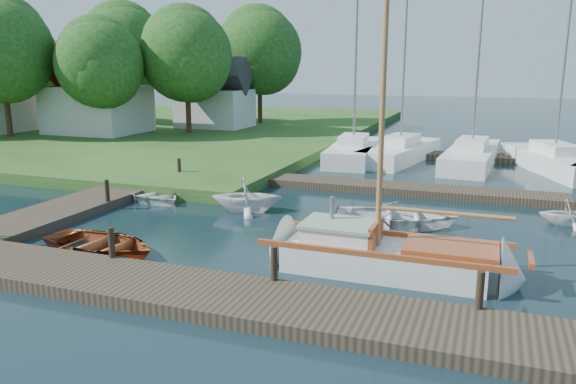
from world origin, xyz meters
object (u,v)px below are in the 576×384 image
(tender_d, at_px, (569,211))
(tree_3, at_px, (187,55))
(mooring_post_2, at_px, (274,264))
(mooring_post_5, at_px, (179,167))
(tender_a, at_px, (153,193))
(sailboat, at_px, (391,259))
(marina_boat_0, at_px, (353,150))
(dinghy, at_px, (100,240))
(marina_boat_1, at_px, (400,150))
(tree_4, at_px, (123,49))
(house_c, at_px, (215,99))
(tree_2, at_px, (100,63))
(tree_7, at_px, (260,51))
(marina_boat_3, at_px, (554,160))
(mooring_post_4, at_px, (107,191))
(tree_1, at_px, (2,49))
(house_a, at_px, (97,97))
(mooring_post_3, at_px, (480,290))
(mooring_post_1, at_px, (111,243))
(tender_c, at_px, (397,213))
(tree_5, at_px, (26,61))
(marina_boat_2, at_px, (471,154))

(tender_d, bearing_deg, tree_3, 48.76)
(mooring_post_2, relative_size, mooring_post_5, 1.00)
(mooring_post_2, xyz_separation_m, tender_a, (-7.73, 6.71, -0.38))
(sailboat, distance_m, marina_boat_0, 17.02)
(dinghy, relative_size, marina_boat_1, 0.32)
(dinghy, bearing_deg, tree_4, 40.97)
(mooring_post_2, height_order, tree_3, tree_3)
(mooring_post_5, distance_m, house_c, 18.48)
(tree_2, bearing_deg, tree_7, 63.43)
(marina_boat_3, xyz_separation_m, tree_3, (-22.91, 4.21, 5.24))
(mooring_post_4, bearing_deg, tender_a, 65.68)
(marina_boat_0, bearing_deg, tree_4, 62.38)
(tree_1, bearing_deg, house_a, 44.66)
(mooring_post_3, bearing_deg, mooring_post_4, 158.96)
(mooring_post_1, distance_m, house_c, 29.22)
(mooring_post_4, bearing_deg, house_a, 129.09)
(tender_d, bearing_deg, marina_boat_1, 25.58)
(mooring_post_4, distance_m, tree_4, 27.26)
(marina_boat_1, bearing_deg, tree_7, 59.69)
(marina_boat_1, bearing_deg, marina_boat_3, -82.11)
(mooring_post_4, distance_m, tree_7, 27.09)
(mooring_post_4, xyz_separation_m, house_a, (-13.00, 16.00, 2.26))
(tender_a, bearing_deg, tree_1, 85.25)
(tender_d, xyz_separation_m, tree_7, (-20.54, 22.49, 5.72))
(marina_boat_3, bearing_deg, tender_c, 133.94)
(marina_boat_0, height_order, house_c, marina_boat_0)
(marina_boat_0, bearing_deg, tree_5, 71.88)
(mooring_post_2, bearing_deg, tree_4, 130.98)
(tree_3, bearing_deg, marina_boat_1, -13.84)
(marina_boat_0, height_order, marina_boat_3, marina_boat_0)
(mooring_post_4, xyz_separation_m, marina_boat_1, (8.28, 14.28, -0.13))
(tree_7, bearing_deg, marina_boat_0, -49.15)
(tree_3, bearing_deg, mooring_post_2, -56.08)
(tender_d, bearing_deg, tree_2, 59.93)
(mooring_post_3, distance_m, marina_boat_1, 19.85)
(mooring_post_1, height_order, sailboat, sailboat)
(mooring_post_2, xyz_separation_m, tree_7, (-13.50, 31.05, 5.50))
(mooring_post_1, distance_m, tender_c, 9.04)
(marina_boat_0, bearing_deg, tree_7, 35.52)
(tender_c, bearing_deg, sailboat, 177.33)
(mooring_post_4, height_order, tree_3, tree_3)
(mooring_post_2, bearing_deg, marina_boat_3, 68.52)
(mooring_post_3, height_order, dinghy, mooring_post_3)
(mooring_post_2, height_order, house_a, house_a)
(mooring_post_3, bearing_deg, marina_boat_0, 111.12)
(mooring_post_2, bearing_deg, tree_2, 135.67)
(house_c, bearing_deg, marina_boat_1, -26.79)
(tender_c, distance_m, marina_boat_2, 12.83)
(dinghy, distance_m, tender_a, 6.18)
(tender_c, relative_size, tender_d, 2.17)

